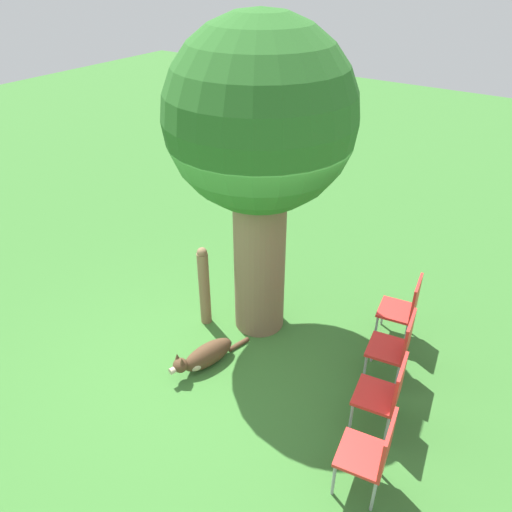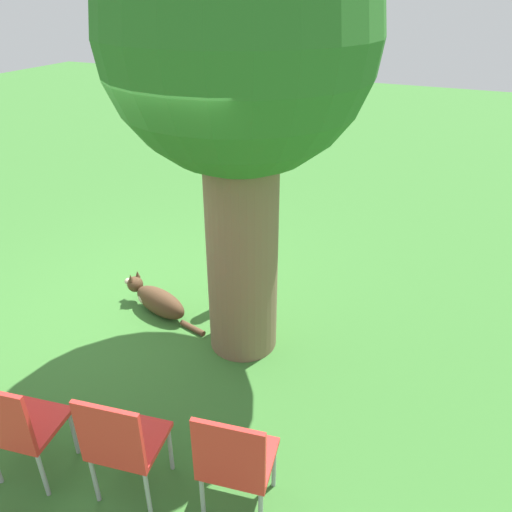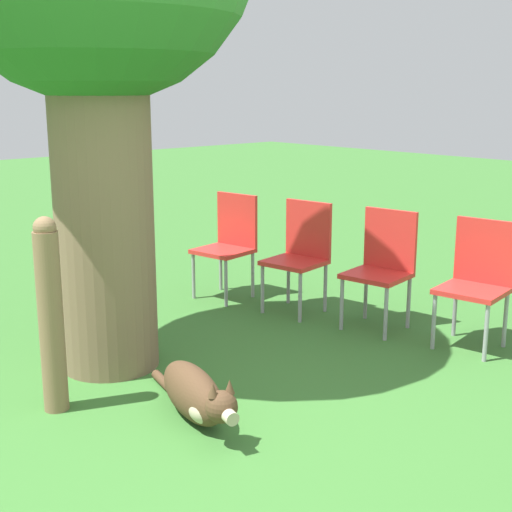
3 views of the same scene
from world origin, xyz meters
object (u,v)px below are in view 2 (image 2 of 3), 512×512
at_px(dog, 157,300).
at_px(red_chair_1, 17,424).
at_px(fence_post, 234,255).
at_px(oak_tree, 239,57).
at_px(red_chair_3, 235,459).
at_px(red_chair_2, 122,441).

bearing_deg(dog, red_chair_1, 113.65).
height_order(dog, fence_post, fence_post).
xyz_separation_m(oak_tree, red_chair_1, (1.98, -0.71, -2.08)).
bearing_deg(red_chair_3, red_chair_1, 94.18).
relative_size(dog, fence_post, 0.99).
height_order(fence_post, red_chair_2, fence_post).
relative_size(fence_post, red_chair_2, 1.25).
distance_m(red_chair_1, red_chair_3, 1.47).
height_order(fence_post, red_chair_3, fence_post).
height_order(red_chair_2, red_chair_3, same).
relative_size(red_chair_1, red_chair_2, 1.00).
height_order(dog, red_chair_2, red_chair_2).
bearing_deg(red_chair_2, dog, 20.03).
height_order(dog, red_chair_1, red_chair_1).
bearing_deg(red_chair_1, red_chair_2, -85.82).
xyz_separation_m(dog, red_chair_2, (1.90, 1.05, 0.37)).
relative_size(oak_tree, dog, 3.37).
height_order(red_chair_1, red_chair_2, same).
relative_size(red_chair_2, red_chair_3, 1.00).
distance_m(dog, red_chair_3, 2.50).
bearing_deg(dog, red_chair_2, 133.43).
bearing_deg(fence_post, red_chair_2, 9.06).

